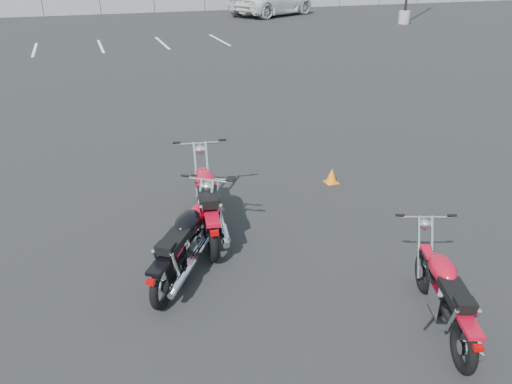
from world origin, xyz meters
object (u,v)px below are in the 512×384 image
object	(u,v)px
motorcycle_second_black	(184,245)
motorcycle_rear_red	(445,294)
motorcycle_third_red	(195,232)
motorcycle_front_red	(208,202)

from	to	relation	value
motorcycle_second_black	motorcycle_rear_red	size ratio (longest dim) A/B	0.98
motorcycle_third_red	motorcycle_front_red	bearing A→B (deg)	61.28
motorcycle_third_red	motorcycle_rear_red	xyz separation A→B (m)	(2.41, -2.44, 0.04)
motorcycle_second_black	motorcycle_rear_red	distance (m)	3.36
motorcycle_second_black	motorcycle_rear_red	bearing A→B (deg)	-37.90
motorcycle_front_red	motorcycle_rear_red	distance (m)	3.72
motorcycle_second_black	motorcycle_third_red	distance (m)	0.45
motorcycle_front_red	motorcycle_rear_red	bearing A→B (deg)	-56.50
motorcycle_front_red	motorcycle_second_black	distance (m)	1.20
motorcycle_rear_red	motorcycle_front_red	bearing A→B (deg)	123.50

